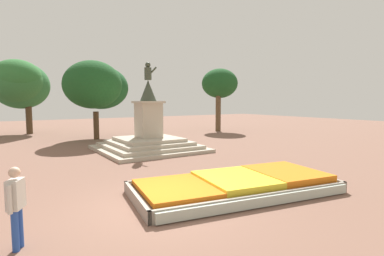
{
  "coord_description": "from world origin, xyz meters",
  "views": [
    {
      "loc": [
        -3.54,
        -7.06,
        2.87
      ],
      "look_at": [
        3.55,
        3.8,
        1.69
      ],
      "focal_mm": 28.0,
      "sensor_mm": 36.0,
      "label": 1
    }
  ],
  "objects": [
    {
      "name": "ground_plane",
      "position": [
        0.0,
        0.0,
        0.0
      ],
      "size": [
        84.23,
        84.23,
        0.0
      ],
      "primitive_type": "plane",
      "color": "brown"
    },
    {
      "name": "flower_planter",
      "position": [
        2.71,
        -0.17,
        0.23
      ],
      "size": [
        6.78,
        3.97,
        0.52
      ],
      "color": "#38281C",
      "rests_on": "ground_plane"
    },
    {
      "name": "park_tree_far_right",
      "position": [
        14.38,
        15.66,
        4.49
      ],
      "size": [
        3.34,
        3.57,
        5.93
      ],
      "color": "brown",
      "rests_on": "ground_plane"
    },
    {
      "name": "park_tree_far_left",
      "position": [
        2.77,
        15.5,
        3.93
      ],
      "size": [
        5.12,
        5.8,
        5.71
      ],
      "color": "#4C3823",
      "rests_on": "ground_plane"
    },
    {
      "name": "statue_monument",
      "position": [
        3.76,
        8.71,
        0.76
      ],
      "size": [
        5.52,
        5.52,
        5.05
      ],
      "color": "#B1A692",
      "rests_on": "ground_plane"
    },
    {
      "name": "pedestrian_near_planter",
      "position": [
        -3.32,
        -0.56,
        0.93
      ],
      "size": [
        0.37,
        0.52,
        1.62
      ],
      "color": "#264CA5",
      "rests_on": "ground_plane"
    },
    {
      "name": "park_tree_behind_statue",
      "position": [
        -1.87,
        22.39,
        4.4
      ],
      "size": [
        4.73,
        4.97,
        6.31
      ],
      "color": "#4C3823",
      "rests_on": "ground_plane"
    }
  ]
}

